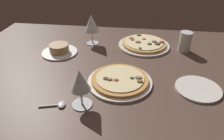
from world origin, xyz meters
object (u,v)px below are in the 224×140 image
object	(u,v)px
wine_glass_far	(92,24)
ramekin_on_saucer	(59,50)
side_plate	(198,89)
pizza_side	(144,44)
spoon	(58,105)
wine_glass_near	(80,82)
pizza_main	(120,80)
water_glass	(185,43)

from	to	relation	value
wine_glass_far	ramekin_on_saucer	bearing A→B (deg)	-136.30
side_plate	pizza_side	bearing A→B (deg)	119.50
ramekin_on_saucer	spoon	size ratio (longest dim) A/B	1.89
ramekin_on_saucer	wine_glass_near	bearing A→B (deg)	-60.19
wine_glass_near	side_plate	bearing A→B (deg)	18.69
pizza_main	side_plate	xyz separation A→B (cm)	(31.56, -0.79, -0.74)
wine_glass_far	water_glass	xyz separation A→B (cm)	(50.80, -3.21, -7.15)
pizza_main	spoon	distance (cm)	26.91
pizza_main	ramekin_on_saucer	distance (cm)	41.30
water_glass	spoon	bearing A→B (deg)	-135.41
pizza_main	wine_glass_near	bearing A→B (deg)	-128.15
ramekin_on_saucer	wine_glass_far	bearing A→B (deg)	43.70
pizza_side	wine_glass_near	xyz separation A→B (cm)	(-22.23, -53.00, 9.12)
side_plate	wine_glass_near	bearing A→B (deg)	-161.31
pizza_main	ramekin_on_saucer	xyz separation A→B (cm)	(-34.34, 22.92, 0.69)
ramekin_on_saucer	wine_glass_near	world-z (taller)	wine_glass_near
pizza_side	wine_glass_near	bearing A→B (deg)	-112.76
water_glass	side_plate	distance (cm)	34.87
wine_glass_far	wine_glass_near	xyz separation A→B (cm)	(7.30, -52.66, -1.44)
pizza_main	water_glass	size ratio (longest dim) A/B	2.52
pizza_side	spoon	size ratio (longest dim) A/B	2.90
ramekin_on_saucer	side_plate	world-z (taller)	ramekin_on_saucer
pizza_main	spoon	xyz separation A→B (cm)	(-20.62, -17.28, -0.73)
water_glass	pizza_main	bearing A→B (deg)	-132.71
pizza_main	wine_glass_far	xyz separation A→B (cm)	(-19.57, 37.04, 10.57)
ramekin_on_saucer	spoon	world-z (taller)	ramekin_on_saucer
pizza_side	water_glass	world-z (taller)	water_glass
pizza_side	spoon	bearing A→B (deg)	-119.23
side_plate	spoon	bearing A→B (deg)	-162.47
wine_glass_far	pizza_side	bearing A→B (deg)	0.66
pizza_side	water_glass	xyz separation A→B (cm)	(21.27, -3.55, 3.40)
wine_glass_near	water_glass	world-z (taller)	wine_glass_near
water_glass	spoon	xyz separation A→B (cm)	(-51.85, -51.11, -4.15)
pizza_main	wine_glass_far	size ratio (longest dim) A/B	1.60
water_glass	side_plate	bearing A→B (deg)	-89.45
pizza_side	wine_glass_far	distance (cm)	31.36
ramekin_on_saucer	wine_glass_far	distance (cm)	22.70
pizza_side	side_plate	bearing A→B (deg)	-60.50
spoon	side_plate	bearing A→B (deg)	17.53
spoon	ramekin_on_saucer	bearing A→B (deg)	108.85
pizza_side	water_glass	bearing A→B (deg)	-9.48
pizza_main	wine_glass_far	distance (cm)	43.21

